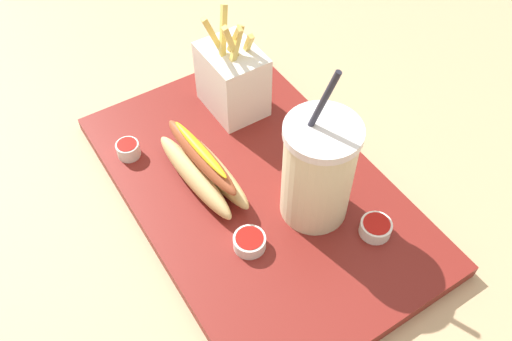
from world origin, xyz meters
TOP-DOWN VIEW (x-y plane):
  - ground_plane at (0.00, 0.00)m, footprint 2.40×2.40m
  - food_tray at (0.00, 0.00)m, footprint 0.48×0.30m
  - soda_cup at (-0.07, -0.04)m, footprint 0.09×0.09m
  - fries_basket at (0.14, -0.05)m, footprint 0.09×0.07m
  - hot_dog_1 at (0.04, 0.05)m, footprint 0.17×0.06m
  - ketchup_cup_1 at (-0.07, 0.06)m, footprint 0.04×0.04m
  - ketchup_cup_2 at (-0.14, -0.08)m, footprint 0.04×0.04m
  - ketchup_cup_3 at (0.14, 0.12)m, footprint 0.03×0.03m

SIDE VIEW (x-z plane):
  - ground_plane at x=0.00m, z-range -0.02..0.00m
  - food_tray at x=0.00m, z-range 0.00..0.02m
  - ketchup_cup_1 at x=-0.07m, z-range 0.02..0.04m
  - ketchup_cup_2 at x=-0.14m, z-range 0.02..0.04m
  - ketchup_cup_3 at x=0.14m, z-range 0.02..0.04m
  - hot_dog_1 at x=0.04m, z-range 0.01..0.08m
  - fries_basket at x=0.14m, z-range -0.01..0.15m
  - soda_cup at x=-0.07m, z-range -0.02..0.20m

